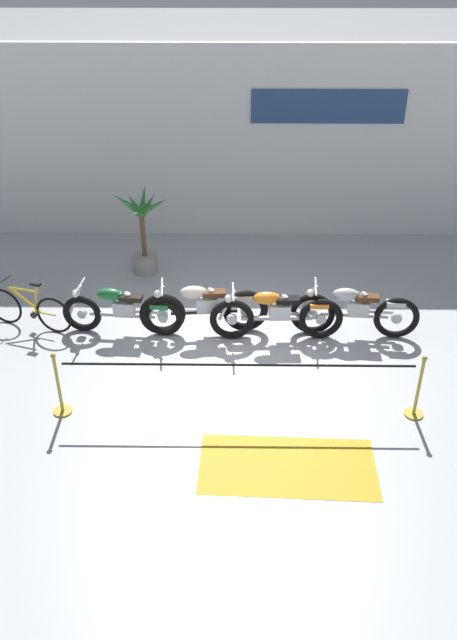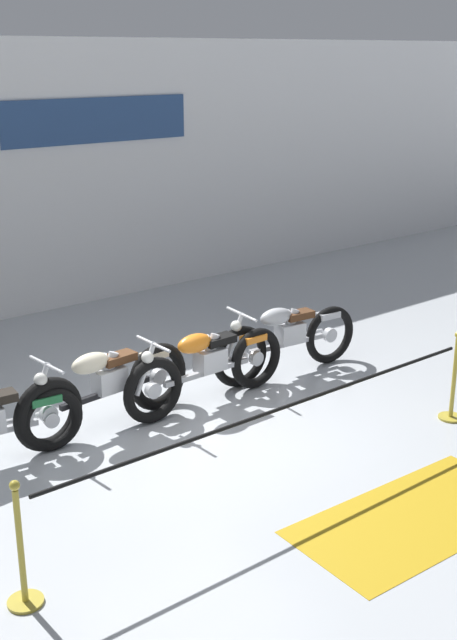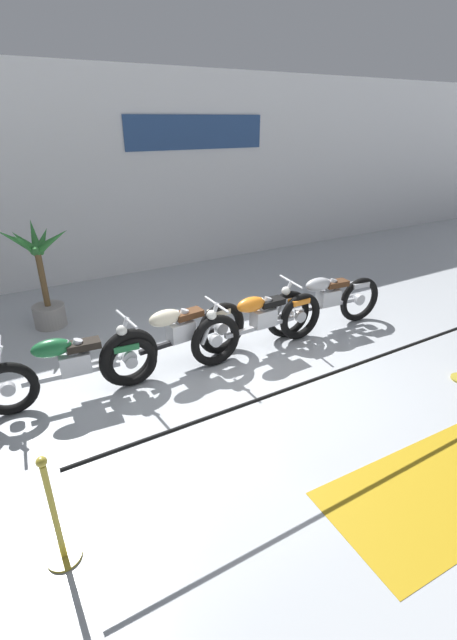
{
  "view_description": "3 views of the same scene",
  "coord_description": "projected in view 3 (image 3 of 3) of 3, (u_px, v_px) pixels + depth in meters",
  "views": [
    {
      "loc": [
        -0.12,
        -8.72,
        6.04
      ],
      "look_at": [
        -0.23,
        0.14,
        0.58
      ],
      "focal_mm": 35.0,
      "sensor_mm": 36.0,
      "label": 1
    },
    {
      "loc": [
        -4.63,
        -6.51,
        3.99
      ],
      "look_at": [
        1.47,
        1.18,
        0.69
      ],
      "focal_mm": 45.0,
      "sensor_mm": 36.0,
      "label": 2
    },
    {
      "loc": [
        -2.69,
        -4.23,
        3.22
      ],
      "look_at": [
        0.15,
        0.67,
        0.55
      ],
      "focal_mm": 24.0,
      "sensor_mm": 36.0,
      "label": 3
    }
  ],
  "objects": [
    {
      "name": "floor_banner",
      "position": [
        441.0,
        489.0,
        4.1
      ],
      "size": [
        2.41,
        1.23,
        0.01
      ],
      "primitive_type": "cube",
      "rotation": [
        0.0,
        0.0,
        -0.04
      ],
      "color": "#B78E19",
      "rests_on": "ground"
    },
    {
      "name": "motorcycle_cream_1",
      "position": [
        178.0,
        337.0,
        5.91
      ],
      "size": [
        2.27,
        0.62,
        0.98
      ],
      "color": "black",
      "rests_on": "ground"
    },
    {
      "name": "motorcycle_green_0",
      "position": [
        71.0,
        367.0,
        5.24
      ],
      "size": [
        2.16,
        0.62,
        0.93
      ],
      "color": "black",
      "rests_on": "ground"
    },
    {
      "name": "back_wall",
      "position": [
        117.0,
        177.0,
        9.02
      ],
      "size": [
        28.0,
        0.29,
        4.2
      ],
      "color": "white",
      "rests_on": "ground"
    },
    {
      "name": "ground_plane",
      "position": [
        243.0,
        376.0,
        5.9
      ],
      "size": [
        120.0,
        120.0,
        0.0
      ],
      "primitive_type": "plane",
      "color": "#B2B7BC"
    },
    {
      "name": "motorcycle_silver_3",
      "position": [
        325.0,
        301.0,
        7.05
      ],
      "size": [
        2.24,
        0.62,
        0.97
      ],
      "color": "black",
      "rests_on": "ground"
    },
    {
      "name": "potted_palm_left_of_row",
      "position": [
        42.0,
        277.0,
        6.97
      ],
      "size": [
        1.12,
        1.13,
        1.79
      ],
      "color": "gray",
      "rests_on": "ground"
    },
    {
      "name": "motorcycle_orange_2",
      "position": [
        260.0,
        322.0,
        6.35
      ],
      "size": [
        2.32,
        0.62,
        0.97
      ],
      "color": "black",
      "rests_on": "ground"
    },
    {
      "name": "stanchion_far_left",
      "position": [
        224.0,
        432.0,
        3.86
      ],
      "size": [
        5.25,
        0.28,
        1.05
      ],
      "color": "gold",
      "rests_on": "ground"
    }
  ]
}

